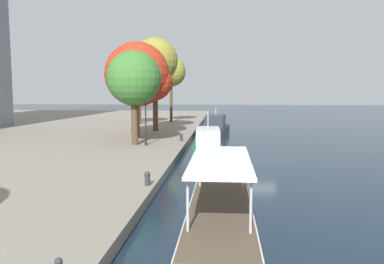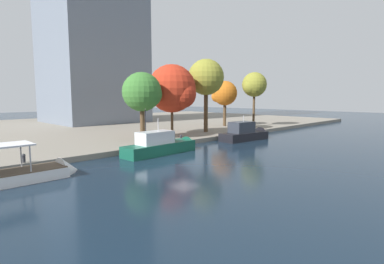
{
  "view_description": "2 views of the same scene",
  "coord_description": "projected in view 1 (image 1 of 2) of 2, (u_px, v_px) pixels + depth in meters",
  "views": [
    {
      "loc": [
        -32.5,
        2.93,
        5.74
      ],
      "look_at": [
        0.9,
        5.74,
        2.06
      ],
      "focal_mm": 37.14,
      "sensor_mm": 36.0,
      "label": 1
    },
    {
      "loc": [
        -19.7,
        -20.99,
        6.16
      ],
      "look_at": [
        3.9,
        2.82,
        2.22
      ],
      "focal_mm": 28.61,
      "sensor_mm": 36.0,
      "label": 2
    }
  ],
  "objects": [
    {
      "name": "ground_plane",
      "position": [
        261.0,
        159.0,
        32.57
      ],
      "size": [
        220.0,
        220.0,
        0.0
      ],
      "primitive_type": "plane",
      "color": "#142333"
    },
    {
      "name": "tour_boat_0",
      "position": [
        221.0,
        210.0,
        17.8
      ],
      "size": [
        12.96,
        2.7,
        3.86
      ],
      "rotation": [
        0.0,
        0.0,
        -0.0
      ],
      "color": "white",
      "rests_on": "ground_plane"
    },
    {
      "name": "motor_yacht_1",
      "position": [
        208.0,
        148.0,
        33.92
      ],
      "size": [
        9.79,
        2.8,
        4.64
      ],
      "rotation": [
        0.0,
        0.0,
        0.05
      ],
      "color": "#14513D",
      "rests_on": "ground_plane"
    },
    {
      "name": "motor_yacht_2",
      "position": [
        216.0,
        130.0,
        48.63
      ],
      "size": [
        8.72,
        3.38,
        4.4
      ],
      "rotation": [
        0.0,
        0.0,
        -0.09
      ],
      "color": "black",
      "rests_on": "ground_plane"
    },
    {
      "name": "mooring_bollard_1",
      "position": [
        181.0,
        137.0,
        39.33
      ],
      "size": [
        0.31,
        0.31,
        0.74
      ],
      "color": "#2D2D33",
      "rests_on": "dock_promenade"
    },
    {
      "name": "mooring_bollard_2",
      "position": [
        147.0,
        178.0,
        21.21
      ],
      "size": [
        0.32,
        0.32,
        0.76
      ],
      "color": "#2D2D33",
      "rests_on": "dock_promenade"
    },
    {
      "name": "lamp_post",
      "position": [
        146.0,
        116.0,
        35.99
      ],
      "size": [
        0.39,
        0.39,
        4.33
      ],
      "color": "black",
      "rests_on": "dock_promenade"
    },
    {
      "name": "tree_0",
      "position": [
        139.0,
        76.0,
        42.21
      ],
      "size": [
        6.99,
        7.11,
        10.09
      ],
      "color": "#4C3823",
      "rests_on": "dock_promenade"
    },
    {
      "name": "tree_1",
      "position": [
        137.0,
        83.0,
        58.12
      ],
      "size": [
        4.59,
        4.59,
        8.44
      ],
      "color": "#4C3823",
      "rests_on": "dock_promenade"
    },
    {
      "name": "tree_3",
      "position": [
        171.0,
        72.0,
        60.59
      ],
      "size": [
        4.64,
        4.51,
        9.97
      ],
      "color": "#4C3823",
      "rests_on": "dock_promenade"
    },
    {
      "name": "tree_4",
      "position": [
        135.0,
        78.0,
        36.28
      ],
      "size": [
        5.29,
        4.99,
        8.63
      ],
      "color": "#4C3823",
      "rests_on": "dock_promenade"
    },
    {
      "name": "tree_5",
      "position": [
        155.0,
        62.0,
        48.05
      ],
      "size": [
        5.57,
        5.57,
        11.29
      ],
      "color": "#4C3823",
      "rests_on": "dock_promenade"
    }
  ]
}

